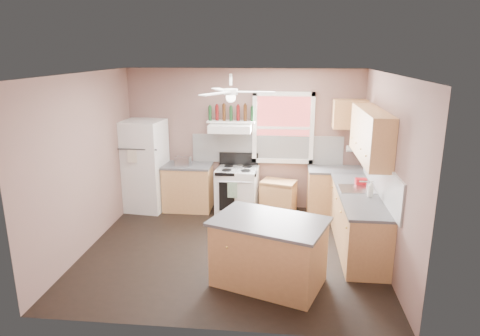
# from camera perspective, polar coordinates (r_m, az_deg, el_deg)

# --- Properties ---
(floor) EXTENTS (4.50, 4.50, 0.00)m
(floor) POSITION_cam_1_polar(r_m,az_deg,el_deg) (6.82, -1.11, -10.83)
(floor) COLOR black
(floor) RESTS_ON ground
(ceiling) EXTENTS (4.50, 4.50, 0.00)m
(ceiling) POSITION_cam_1_polar(r_m,az_deg,el_deg) (6.13, -1.25, 12.45)
(ceiling) COLOR white
(ceiling) RESTS_ON ground
(wall_back) EXTENTS (4.50, 0.05, 2.70)m
(wall_back) POSITION_cam_1_polar(r_m,az_deg,el_deg) (8.30, 0.53, 3.83)
(wall_back) COLOR #795B52
(wall_back) RESTS_ON ground
(wall_right) EXTENTS (0.05, 4.00, 2.70)m
(wall_right) POSITION_cam_1_polar(r_m,az_deg,el_deg) (6.48, 19.22, -0.37)
(wall_right) COLOR #795B52
(wall_right) RESTS_ON ground
(wall_left) EXTENTS (0.05, 4.00, 2.70)m
(wall_left) POSITION_cam_1_polar(r_m,az_deg,el_deg) (6.99, -20.03, 0.67)
(wall_left) COLOR #795B52
(wall_left) RESTS_ON ground
(backsplash_back) EXTENTS (2.90, 0.03, 0.55)m
(backsplash_back) POSITION_cam_1_polar(r_m,az_deg,el_deg) (8.27, 3.61, 2.51)
(backsplash_back) COLOR white
(backsplash_back) RESTS_ON wall_back
(backsplash_right) EXTENTS (0.03, 2.60, 0.55)m
(backsplash_right) POSITION_cam_1_polar(r_m,az_deg,el_deg) (6.80, 18.21, -1.10)
(backsplash_right) COLOR white
(backsplash_right) RESTS_ON wall_right
(window_view) EXTENTS (1.00, 0.02, 1.20)m
(window_view) POSITION_cam_1_polar(r_m,az_deg,el_deg) (8.18, 5.77, 5.36)
(window_view) COLOR maroon
(window_view) RESTS_ON wall_back
(window_frame) EXTENTS (1.16, 0.07, 1.36)m
(window_frame) POSITION_cam_1_polar(r_m,az_deg,el_deg) (8.15, 5.77, 5.32)
(window_frame) COLOR white
(window_frame) RESTS_ON wall_back
(refrigerator) EXTENTS (0.82, 0.80, 1.75)m
(refrigerator) POSITION_cam_1_polar(r_m,az_deg,el_deg) (8.43, -12.58, 0.31)
(refrigerator) COLOR white
(refrigerator) RESTS_ON floor
(base_cabinet_left) EXTENTS (0.90, 0.60, 0.86)m
(base_cabinet_left) POSITION_cam_1_polar(r_m,az_deg,el_deg) (8.39, -6.93, -2.66)
(base_cabinet_left) COLOR #B17D4A
(base_cabinet_left) RESTS_ON floor
(counter_left) EXTENTS (0.92, 0.62, 0.04)m
(counter_left) POSITION_cam_1_polar(r_m,az_deg,el_deg) (8.26, -7.03, 0.31)
(counter_left) COLOR #48484A
(counter_left) RESTS_ON base_cabinet_left
(toaster) EXTENTS (0.29, 0.19, 0.18)m
(toaster) POSITION_cam_1_polar(r_m,az_deg,el_deg) (8.14, -7.60, 0.85)
(toaster) COLOR silver
(toaster) RESTS_ON counter_left
(stove) EXTENTS (0.81, 0.70, 0.86)m
(stove) POSITION_cam_1_polar(r_m,az_deg,el_deg) (8.19, -0.38, -2.99)
(stove) COLOR white
(stove) RESTS_ON floor
(range_hood) EXTENTS (0.78, 0.50, 0.14)m
(range_hood) POSITION_cam_1_polar(r_m,az_deg,el_deg) (8.01, -1.30, 5.36)
(range_hood) COLOR white
(range_hood) RESTS_ON wall_back
(bottle_shelf) EXTENTS (0.90, 0.26, 0.03)m
(bottle_shelf) POSITION_cam_1_polar(r_m,az_deg,el_deg) (8.11, -1.19, 6.20)
(bottle_shelf) COLOR white
(bottle_shelf) RESTS_ON range_hood
(cart) EXTENTS (0.72, 0.58, 0.63)m
(cart) POSITION_cam_1_polar(r_m,az_deg,el_deg) (8.23, 5.11, -3.82)
(cart) COLOR #B17D4A
(cart) RESTS_ON floor
(base_cabinet_corner) EXTENTS (1.00, 0.60, 0.86)m
(base_cabinet_corner) POSITION_cam_1_polar(r_m,az_deg,el_deg) (8.25, 12.51, -3.24)
(base_cabinet_corner) COLOR #B17D4A
(base_cabinet_corner) RESTS_ON floor
(base_cabinet_right) EXTENTS (0.60, 2.20, 0.86)m
(base_cabinet_right) POSITION_cam_1_polar(r_m,az_deg,el_deg) (6.98, 15.40, -6.92)
(base_cabinet_right) COLOR #B17D4A
(base_cabinet_right) RESTS_ON floor
(counter_corner) EXTENTS (1.02, 0.62, 0.04)m
(counter_corner) POSITION_cam_1_polar(r_m,az_deg,el_deg) (8.12, 12.69, -0.23)
(counter_corner) COLOR #48484A
(counter_corner) RESTS_ON base_cabinet_corner
(counter_right) EXTENTS (0.62, 2.22, 0.04)m
(counter_right) POSITION_cam_1_polar(r_m,az_deg,el_deg) (6.83, 15.58, -3.42)
(counter_right) COLOR #48484A
(counter_right) RESTS_ON base_cabinet_right
(sink) EXTENTS (0.55, 0.45, 0.03)m
(sink) POSITION_cam_1_polar(r_m,az_deg,el_deg) (7.01, 15.33, -2.78)
(sink) COLOR silver
(sink) RESTS_ON counter_right
(faucet) EXTENTS (0.03, 0.03, 0.14)m
(faucet) POSITION_cam_1_polar(r_m,az_deg,el_deg) (7.01, 16.66, -2.22)
(faucet) COLOR silver
(faucet) RESTS_ON sink
(upper_cabinet_right) EXTENTS (0.33, 1.80, 0.76)m
(upper_cabinet_right) POSITION_cam_1_polar(r_m,az_deg,el_deg) (6.82, 17.02, 4.29)
(upper_cabinet_right) COLOR #B17D4A
(upper_cabinet_right) RESTS_ON wall_right
(upper_cabinet_corner) EXTENTS (0.60, 0.33, 0.52)m
(upper_cabinet_corner) POSITION_cam_1_polar(r_m,az_deg,el_deg) (8.07, 14.43, 6.98)
(upper_cabinet_corner) COLOR #B17D4A
(upper_cabinet_corner) RESTS_ON wall_back
(paper_towel) EXTENTS (0.26, 0.12, 0.12)m
(paper_towel) POSITION_cam_1_polar(r_m,az_deg,el_deg) (8.23, 14.93, 2.49)
(paper_towel) COLOR white
(paper_towel) RESTS_ON wall_back
(island) EXTENTS (1.57, 1.27, 0.86)m
(island) POSITION_cam_1_polar(r_m,az_deg,el_deg) (5.77, 3.87, -11.26)
(island) COLOR #B17D4A
(island) RESTS_ON floor
(island_top) EXTENTS (1.67, 1.37, 0.04)m
(island_top) POSITION_cam_1_polar(r_m,az_deg,el_deg) (5.58, 3.95, -7.13)
(island_top) COLOR #48484A
(island_top) RESTS_ON island
(ceiling_fan_hub) EXTENTS (0.20, 0.20, 0.08)m
(ceiling_fan_hub) POSITION_cam_1_polar(r_m,az_deg,el_deg) (6.15, -1.23, 10.12)
(ceiling_fan_hub) COLOR white
(ceiling_fan_hub) RESTS_ON ceiling
(soap_bottle) EXTENTS (0.11, 0.11, 0.25)m
(soap_bottle) POSITION_cam_1_polar(r_m,az_deg,el_deg) (6.66, 17.03, -2.67)
(soap_bottle) COLOR silver
(soap_bottle) RESTS_ON counter_right
(red_caddy) EXTENTS (0.19, 0.13, 0.10)m
(red_caddy) POSITION_cam_1_polar(r_m,az_deg,el_deg) (7.26, 15.83, -1.74)
(red_caddy) COLOR #A60E15
(red_caddy) RESTS_ON counter_right
(wine_bottles) EXTENTS (0.86, 0.06, 0.31)m
(wine_bottles) POSITION_cam_1_polar(r_m,az_deg,el_deg) (8.08, -1.19, 7.32)
(wine_bottles) COLOR #143819
(wine_bottles) RESTS_ON bottle_shelf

